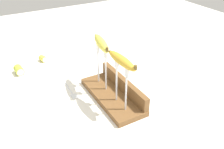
{
  "coord_description": "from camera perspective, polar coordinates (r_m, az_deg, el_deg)",
  "views": [
    {
      "loc": [
        0.76,
        -0.43,
        0.66
      ],
      "look_at": [
        0.0,
        0.0,
        0.13
      ],
      "focal_mm": 38.86,
      "sensor_mm": 36.0,
      "label": 1
    }
  ],
  "objects": [
    {
      "name": "banana_raised_left",
      "position": [
        1.04,
        -2.54,
        7.41
      ],
      "size": [
        0.19,
        0.07,
        0.04
      ],
      "color": "#DBD147",
      "rests_on": "fork_stand_left"
    },
    {
      "name": "banana_chunk_far",
      "position": [
        1.44,
        -15.9,
        3.6
      ],
      "size": [
        0.05,
        0.04,
        0.03
      ],
      "color": "#DBD147",
      "rests_on": "ground"
    },
    {
      "name": "banana_raised_right",
      "position": [
        0.91,
        2.31,
        3.33
      ],
      "size": [
        0.18,
        0.04,
        0.04
      ],
      "color": "gold",
      "rests_on": "fork_stand_right"
    },
    {
      "name": "board_backstop",
      "position": [
        1.09,
        2.73,
        -2.34
      ],
      "size": [
        0.36,
        0.02,
        0.06
      ],
      "primitive_type": "cube",
      "color": "brown",
      "rests_on": "wooden_board"
    },
    {
      "name": "banana_chunk_near",
      "position": [
        1.35,
        -21.04,
        0.97
      ],
      "size": [
        0.06,
        0.05,
        0.04
      ],
      "color": "#B2C138",
      "rests_on": "ground"
    },
    {
      "name": "wooden_board",
      "position": [
        1.09,
        -0.0,
        -5.06
      ],
      "size": [
        0.36,
        0.14,
        0.03
      ],
      "primitive_type": "cube",
      "color": "brown",
      "rests_on": "ground"
    },
    {
      "name": "fork_stand_right",
      "position": [
        0.96,
        2.2,
        -1.65
      ],
      "size": [
        0.1,
        0.01,
        0.19
      ],
      "color": "silver",
      "rests_on": "wooden_board"
    },
    {
      "name": "ground_plane",
      "position": [
        1.1,
        -0.0,
        -5.59
      ],
      "size": [
        3.0,
        3.0,
        0.0
      ],
      "primitive_type": "plane",
      "color": "white"
    },
    {
      "name": "fork_stand_left",
      "position": [
        1.08,
        -2.42,
        2.63
      ],
      "size": [
        0.1,
        0.01,
        0.19
      ],
      "color": "silver",
      "rests_on": "wooden_board"
    },
    {
      "name": "fork_fallen_near",
      "position": [
        1.15,
        -9.52,
        -4.03
      ],
      "size": [
        0.16,
        0.03,
        0.01
      ],
      "color": "silver",
      "rests_on": "ground"
    }
  ]
}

